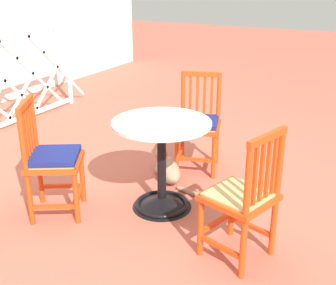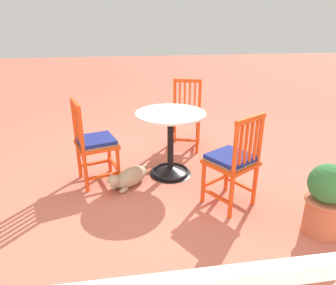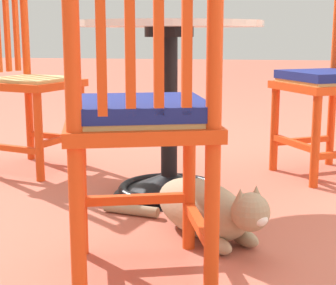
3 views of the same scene
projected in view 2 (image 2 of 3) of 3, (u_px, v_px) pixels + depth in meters
name	position (u px, v px, depth m)	size (l,w,h in m)	color
ground_plane	(161.00, 174.00, 3.54)	(24.00, 24.00, 0.00)	#BC604C
cafe_table	(170.00, 151.00, 3.44)	(0.76, 0.76, 0.73)	black
orange_chair_by_planter	(233.00, 162.00, 2.81)	(0.55, 0.55, 0.91)	#D64214
orange_chair_facing_out	(186.00, 117.00, 4.14)	(0.50, 0.50, 0.91)	#D64214
orange_chair_tucked_in	(94.00, 143.00, 3.22)	(0.50, 0.50, 0.91)	#D64214
tabby_cat	(128.00, 178.00, 3.25)	(0.48, 0.63, 0.23)	#9E896B
terracotta_planter	(326.00, 198.00, 2.46)	(0.32, 0.32, 0.62)	#B25B3D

